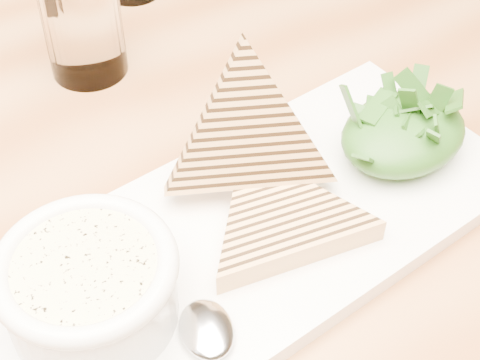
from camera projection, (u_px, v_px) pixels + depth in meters
table_top at (241, 183)px, 0.65m from camera, size 1.38×0.98×0.04m
table_leg_br at (373, 66)px, 1.38m from camera, size 0.06×0.06×0.71m
platter at (255, 232)px, 0.57m from camera, size 0.43×0.20×0.02m
soup_bowl at (91, 293)px, 0.49m from camera, size 0.12×0.12×0.05m
soup at (85, 268)px, 0.47m from camera, size 0.10×0.10×0.01m
bowl_rim at (84, 266)px, 0.47m from camera, size 0.12×0.12×0.01m
sandwich_flat at (281, 220)px, 0.56m from camera, size 0.19×0.19×0.02m
sandwich_lean at (248, 137)px, 0.56m from camera, size 0.21×0.20×0.18m
salad_base at (403, 133)px, 0.61m from camera, size 0.11×0.09×0.04m
arugula_pile at (404, 129)px, 0.60m from camera, size 0.11×0.10×0.05m
spoon_bowl at (207, 329)px, 0.49m from camera, size 0.05×0.06×0.01m
glass_near at (82, 20)px, 0.69m from camera, size 0.07×0.07×0.11m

